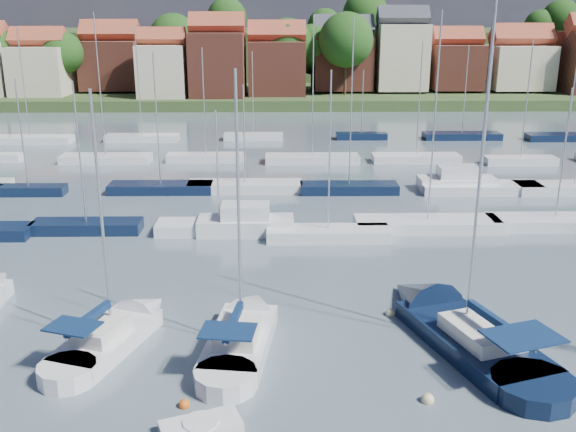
{
  "coord_description": "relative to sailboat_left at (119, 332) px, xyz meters",
  "views": [
    {
      "loc": [
        -2.91,
        -24.68,
        15.33
      ],
      "look_at": [
        -2.31,
        14.0,
        3.21
      ],
      "focal_mm": 40.0,
      "sensor_mm": 36.0,
      "label": 1
    }
  ],
  "objects": [
    {
      "name": "sailboat_navy",
      "position": [
        16.63,
        0.61,
        -0.02
      ],
      "size": [
        7.72,
        14.09,
        18.8
      ],
      "rotation": [
        0.0,
        0.0,
        1.89
      ],
      "color": "black",
      "rests_on": "ground"
    },
    {
      "name": "buoy_c",
      "position": [
        4.04,
        -5.84,
        -0.36
      ],
      "size": [
        0.47,
        0.47,
        0.47
      ],
      "primitive_type": "sphere",
      "color": "#D85914",
      "rests_on": "ground"
    },
    {
      "name": "ground",
      "position": [
        10.85,
        36.04,
        -0.36
      ],
      "size": [
        260.0,
        260.0,
        0.0
      ],
      "primitive_type": "plane",
      "color": "#4D5E69",
      "rests_on": "ground"
    },
    {
      "name": "tender",
      "position": [
        4.93,
        -7.63,
        -0.11
      ],
      "size": [
        3.35,
        2.39,
        0.66
      ],
      "rotation": [
        0.0,
        0.0,
        0.36
      ],
      "color": "silver",
      "rests_on": "ground"
    },
    {
      "name": "far_shore_town",
      "position": [
        13.08,
        128.71,
        4.24
      ],
      "size": [
        212.46,
        90.0,
        22.27
      ],
      "color": "#344E27",
      "rests_on": "ground"
    },
    {
      "name": "buoy_b",
      "position": [
        4.98,
        -6.62,
        -0.36
      ],
      "size": [
        0.43,
        0.43,
        0.43
      ],
      "primitive_type": "sphere",
      "color": "beige",
      "rests_on": "ground"
    },
    {
      "name": "marina_field",
      "position": [
        12.76,
        31.19,
        0.07
      ],
      "size": [
        79.62,
        41.41,
        15.93
      ],
      "color": "silver",
      "rests_on": "ground"
    },
    {
      "name": "sailboat_centre",
      "position": [
        6.21,
        -0.03,
        -0.0
      ],
      "size": [
        4.1,
        10.77,
        14.32
      ],
      "rotation": [
        0.0,
        0.0,
        1.44
      ],
      "color": "silver",
      "rests_on": "ground"
    },
    {
      "name": "buoy_d",
      "position": [
        14.1,
        -5.64,
        -0.36
      ],
      "size": [
        0.55,
        0.55,
        0.55
      ],
      "primitive_type": "sphere",
      "color": "beige",
      "rests_on": "ground"
    },
    {
      "name": "buoy_e",
      "position": [
        13.9,
        2.44,
        -0.36
      ],
      "size": [
        0.51,
        0.51,
        0.51
      ],
      "primitive_type": "sphere",
      "color": "beige",
      "rests_on": "ground"
    },
    {
      "name": "sailboat_left",
      "position": [
        0.0,
        0.0,
        0.0
      ],
      "size": [
        5.58,
        10.08,
        13.36
      ],
      "rotation": [
        0.0,
        0.0,
        1.24
      ],
      "color": "silver",
      "rests_on": "ground"
    }
  ]
}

